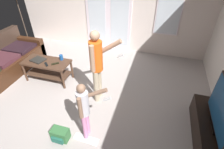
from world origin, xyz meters
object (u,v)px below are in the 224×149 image
object	(u,v)px
leather_couch	(1,64)
backpack	(60,135)
dvd_remote_slim	(46,64)
laptop_closed	(38,60)
tv_stand	(209,134)
person_child	(84,108)
flat_screen_tv	(222,110)
tv_remote_black	(55,64)
coffee_table	(47,66)
loose_keyboard	(86,139)
cup_near_edge	(61,57)
person_adult	(97,62)

from	to	relation	value
leather_couch	backpack	world-z (taller)	leather_couch
dvd_remote_slim	laptop_closed	bearing A→B (deg)	-157.92
tv_stand	person_child	size ratio (longest dim) A/B	1.27
flat_screen_tv	laptop_closed	distance (m)	3.77
tv_remote_black	tv_stand	bearing A→B (deg)	-53.99
coffee_table	tv_stand	world-z (taller)	coffee_table
tv_remote_black	dvd_remote_slim	world-z (taller)	same
leather_couch	loose_keyboard	xyz separation A→B (m)	(2.81, -1.18, -0.28)
tv_remote_black	loose_keyboard	bearing A→B (deg)	-86.50
person_child	dvd_remote_slim	distance (m)	1.82
dvd_remote_slim	cup_near_edge	bearing A→B (deg)	97.27
laptop_closed	tv_remote_black	bearing A→B (deg)	8.71
coffee_table	loose_keyboard	size ratio (longest dim) A/B	2.46
leather_couch	person_adult	world-z (taller)	person_adult
flat_screen_tv	dvd_remote_slim	distance (m)	3.46
person_adult	tv_remote_black	world-z (taller)	person_adult
person_adult	leather_couch	bearing A→B (deg)	176.67
leather_couch	cup_near_edge	size ratio (longest dim) A/B	18.52
tv_stand	cup_near_edge	world-z (taller)	cup_near_edge
tv_stand	coffee_table	bearing A→B (deg)	167.47
person_child	tv_remote_black	xyz separation A→B (m)	(-1.26, 1.18, -0.15)
flat_screen_tv	person_adult	distance (m)	2.14
flat_screen_tv	person_adult	size ratio (longest dim) A/B	0.66
tv_stand	person_adult	world-z (taller)	person_adult
laptop_closed	tv_remote_black	size ratio (longest dim) A/B	1.80
laptop_closed	cup_near_edge	distance (m)	0.55
coffee_table	leather_couch	bearing A→B (deg)	-173.76
leather_couch	cup_near_edge	xyz separation A→B (m)	(1.59, 0.32, 0.28)
leather_couch	coffee_table	xyz separation A→B (m)	(1.28, 0.14, 0.08)
laptop_closed	coffee_table	bearing A→B (deg)	15.27
leather_couch	laptop_closed	distance (m)	1.11
person_child	coffee_table	bearing A→B (deg)	141.34
person_adult	coffee_table	bearing A→B (deg)	168.07
cup_near_edge	dvd_remote_slim	size ratio (longest dim) A/B	0.72
cup_near_edge	dvd_remote_slim	world-z (taller)	cup_near_edge
backpack	tv_stand	bearing A→B (deg)	15.41
leather_couch	person_adult	bearing A→B (deg)	-3.33
loose_keyboard	tv_remote_black	world-z (taller)	tv_remote_black
coffee_table	tv_remote_black	size ratio (longest dim) A/B	6.45
tv_stand	flat_screen_tv	world-z (taller)	flat_screen_tv
tv_stand	dvd_remote_slim	world-z (taller)	dvd_remote_slim
tv_stand	backpack	distance (m)	2.45
flat_screen_tv	person_child	xyz separation A→B (m)	(-1.95, -0.45, -0.07)
person_child	cup_near_edge	size ratio (longest dim) A/B	9.16
person_child	flat_screen_tv	bearing A→B (deg)	13.08
backpack	tv_remote_black	distance (m)	1.68
flat_screen_tv	dvd_remote_slim	size ratio (longest dim) A/B	5.93
person_child	backpack	world-z (taller)	person_child
backpack	loose_keyboard	bearing A→B (deg)	14.06
tv_stand	laptop_closed	xyz separation A→B (m)	(-3.69, 0.76, 0.33)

